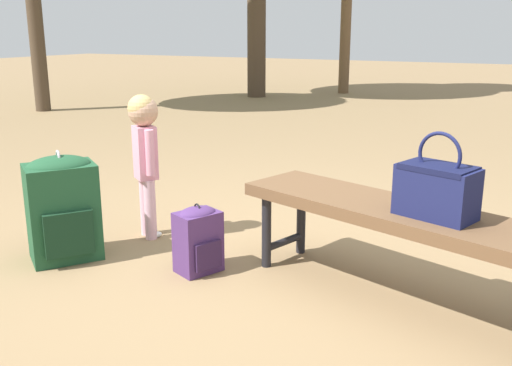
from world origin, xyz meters
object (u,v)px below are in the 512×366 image
backpack_large (62,205)px  backpack_small (198,238)px  child_standing (144,144)px  handbag (437,188)px  park_bench (400,220)px

backpack_large → backpack_small: bearing=-166.0°
child_standing → backpack_large: size_ratio=1.42×
child_standing → backpack_small: child_standing is taller
handbag → backpack_large: bearing=8.0°
handbag → backpack_large: 1.94m
child_standing → backpack_large: (0.19, 0.48, -0.27)m
park_bench → handbag: handbag is taller
park_bench → child_standing: size_ratio=1.91×
backpack_small → park_bench: bearing=-171.5°
backpack_small → backpack_large: bearing=14.0°
handbag → backpack_large: size_ratio=0.61×
park_bench → backpack_large: size_ratio=2.71×
park_bench → child_standing: 1.57m
backpack_large → backpack_small: 0.78m
park_bench → backpack_large: backpack_large is taller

